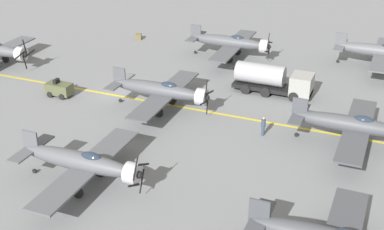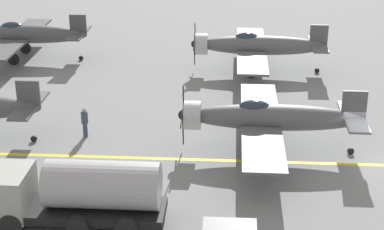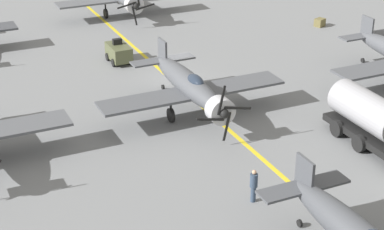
{
  "view_description": "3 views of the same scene",
  "coord_description": "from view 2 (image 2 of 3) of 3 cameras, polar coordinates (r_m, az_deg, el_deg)",
  "views": [
    {
      "loc": [
        42.84,
        25.33,
        22.21
      ],
      "look_at": [
        6.03,
        10.24,
        2.56
      ],
      "focal_mm": 50.0,
      "sensor_mm": 36.0,
      "label": 1
    },
    {
      "loc": [
        -30.65,
        7.13,
        15.14
      ],
      "look_at": [
        1.32,
        9.27,
        2.03
      ],
      "focal_mm": 60.0,
      "sensor_mm": 36.0,
      "label": 2
    },
    {
      "loc": [
        16.6,
        38.54,
        17.45
      ],
      "look_at": [
        2.79,
        8.75,
        1.86
      ],
      "focal_mm": 60.0,
      "sensor_mm": 36.0,
      "label": 3
    }
  ],
  "objects": [
    {
      "name": "airplane_far_right",
      "position": [
        52.21,
        -14.88,
        6.94
      ],
      "size": [
        12.0,
        9.98,
        3.77
      ],
      "rotation": [
        0.0,
        0.0,
        0.07
      ],
      "color": "#44464C",
      "rests_on": "ground"
    },
    {
      "name": "fuel_tanker",
      "position": [
        28.49,
        -10.6,
        -6.75
      ],
      "size": [
        2.68,
        8.0,
        2.98
      ],
      "color": "black",
      "rests_on": "ground"
    },
    {
      "name": "ground_plane",
      "position": [
        34.92,
        15.25,
        -4.29
      ],
      "size": [
        400.0,
        400.0,
        0.0
      ],
      "primitive_type": "plane",
      "color": "slate"
    },
    {
      "name": "ground_crew_walking",
      "position": [
        37.09,
        -9.52,
        -0.53
      ],
      "size": [
        0.39,
        0.39,
        1.77
      ],
      "color": "#334256",
      "rests_on": "ground"
    },
    {
      "name": "airplane_mid_right",
      "position": [
        47.67,
        5.74,
        6.16
      ],
      "size": [
        12.0,
        9.98,
        3.65
      ],
      "rotation": [
        0.0,
        0.0,
        -0.03
      ],
      "color": "#54575C",
      "rests_on": "ground"
    },
    {
      "name": "taxiway_stripe",
      "position": [
        34.92,
        15.25,
        -4.28
      ],
      "size": [
        0.3,
        160.0,
        0.01
      ],
      "primitive_type": "cube",
      "color": "yellow",
      "rests_on": "ground"
    },
    {
      "name": "airplane_mid_center",
      "position": [
        34.54,
        6.74,
        -0.25
      ],
      "size": [
        12.0,
        9.98,
        3.78
      ],
      "rotation": [
        0.0,
        0.0,
        -0.16
      ],
      "color": "#4F5257",
      "rests_on": "ground"
    }
  ]
}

